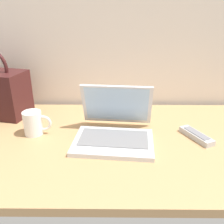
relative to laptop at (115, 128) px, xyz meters
The scene contains 4 objects.
desk 0.06m from the laptop, 158.52° to the right, with size 1.60×0.76×0.03m.
laptop is the anchor object (origin of this frame).
coffee_mug 0.34m from the laptop, behind, with size 0.12×0.08×0.10m.
remote_control_near 0.34m from the laptop, ahead, with size 0.11×0.16×0.02m.
Camera 1 is at (0.01, -0.87, 0.53)m, focal length 39.00 mm.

